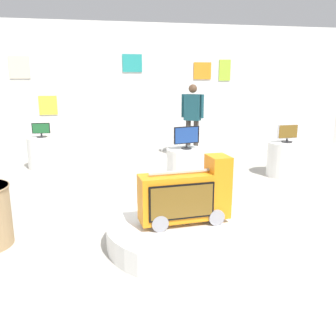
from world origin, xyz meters
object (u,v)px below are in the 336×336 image
main_display_pedestal (184,233)px  tv_on_left_rear (288,133)px  display_pedestal_center_rear (43,153)px  tv_on_center_rear (41,130)px  tv_on_right_rear (187,136)px  shopper_browsing_near_truck (192,116)px  display_pedestal_right_rear (186,167)px  display_pedestal_left_rear (285,159)px  novelty_firetruck_tv (186,197)px

main_display_pedestal → tv_on_left_rear: size_ratio=4.27×
display_pedestal_center_rear → tv_on_center_rear: bearing=-84.5°
tv_on_right_rear → shopper_browsing_near_truck: bearing=71.6°
main_display_pedestal → display_pedestal_right_rear: size_ratio=2.57×
display_pedestal_left_rear → tv_on_right_rear: size_ratio=1.49×
display_pedestal_left_rear → display_pedestal_right_rear: same height
novelty_firetruck_tv → tv_on_right_rear: 2.46m
shopper_browsing_near_truck → novelty_firetruck_tv: bearing=-106.6°
display_pedestal_center_rear → display_pedestal_right_rear: same height
tv_on_center_rear → display_pedestal_right_rear: size_ratio=0.52×
display_pedestal_center_rear → display_pedestal_left_rear: bearing=-19.1°
novelty_firetruck_tv → display_pedestal_right_rear: (0.63, 2.36, -0.25)m
main_display_pedestal → tv_on_center_rear: bearing=116.0°
main_display_pedestal → tv_on_left_rear: tv_on_left_rear is taller
tv_on_right_rear → shopper_browsing_near_truck: 2.28m
display_pedestal_left_rear → display_pedestal_center_rear: (-4.88, 1.69, 0.00)m
display_pedestal_left_rear → novelty_firetruck_tv: bearing=-136.9°
display_pedestal_left_rear → display_pedestal_center_rear: bearing=160.9°
tv_on_center_rear → display_pedestal_left_rear: bearing=-19.1°
main_display_pedestal → tv_on_right_rear: size_ratio=3.76×
display_pedestal_left_rear → tv_on_center_rear: size_ratio=1.95×
main_display_pedestal → tv_on_right_rear: bearing=74.5°
main_display_pedestal → tv_on_left_rear: 3.88m
display_pedestal_right_rear → shopper_browsing_near_truck: bearing=71.6°
display_pedestal_right_rear → tv_on_right_rear: (-0.00, -0.00, 0.58)m
display_pedestal_right_rear → display_pedestal_center_rear: bearing=144.9°
main_display_pedestal → novelty_firetruck_tv: (0.02, -0.01, 0.47)m
display_pedestal_left_rear → tv_on_center_rear: tv_on_center_rear is taller
tv_on_center_rear → tv_on_right_rear: bearing=-35.1°
display_pedestal_center_rear → tv_on_center_rear: size_ratio=1.84×
novelty_firetruck_tv → shopper_browsing_near_truck: (1.35, 4.52, 0.46)m
display_pedestal_right_rear → tv_on_left_rear: bearing=6.2°
display_pedestal_right_rear → shopper_browsing_near_truck: shopper_browsing_near_truck is taller
tv_on_right_rear → shopper_browsing_near_truck: size_ratio=0.28×
display_pedestal_right_rear → tv_on_right_rear: 0.58m
novelty_firetruck_tv → display_pedestal_right_rear: size_ratio=1.51×
tv_on_left_rear → display_pedestal_right_rear: 2.22m
tv_on_left_rear → novelty_firetruck_tv: bearing=-136.9°
main_display_pedestal → display_pedestal_center_rear: display_pedestal_center_rear is taller
novelty_firetruck_tv → tv_on_center_rear: size_ratio=2.89×
main_display_pedestal → shopper_browsing_near_truck: 4.81m
novelty_firetruck_tv → tv_on_right_rear: bearing=75.1°
tv_on_center_rear → tv_on_left_rear: bearing=-19.1°
display_pedestal_center_rear → tv_on_right_rear: size_ratio=1.40×
tv_on_left_rear → tv_on_center_rear: tv_on_left_rear is taller
tv_on_center_rear → display_pedestal_right_rear: (2.74, -1.92, -0.51)m
display_pedestal_left_rear → tv_on_right_rear: 2.23m
display_pedestal_right_rear → shopper_browsing_near_truck: size_ratio=0.40×
display_pedestal_center_rear → shopper_browsing_near_truck: shopper_browsing_near_truck is taller
tv_on_left_rear → tv_on_center_rear: bearing=160.9°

